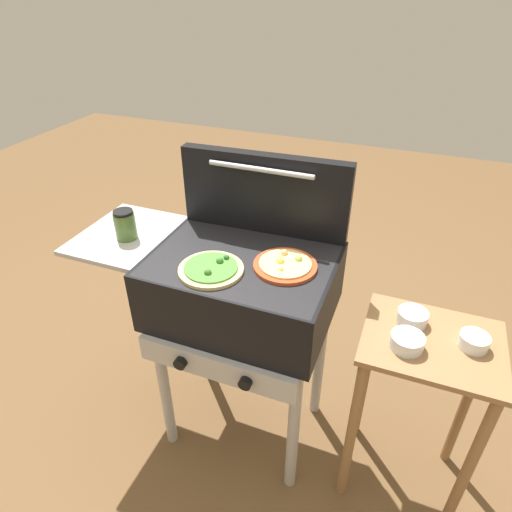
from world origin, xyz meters
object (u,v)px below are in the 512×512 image
Objects in this scene: topping_bowl_near at (412,318)px; topping_bowl_middle at (474,342)px; pizza_veggie at (211,269)px; sauce_jar at (125,225)px; grill at (239,291)px; prep_table at (420,385)px; topping_bowl_far at (407,342)px; pizza_cheese at (285,265)px.

topping_bowl_near is 1.09× the size of topping_bowl_middle.
pizza_veggie is 0.69m from topping_bowl_near.
grill is at bearing 3.27° from sauce_jar.
sauce_jar is 1.19m from prep_table.
sauce_jar is 1.05m from topping_bowl_far.
pizza_veggie is at bearing -165.05° from topping_bowl_near.
topping_bowl_middle reaches higher than prep_table.
sauce_jar is 1.24m from topping_bowl_middle.
prep_table is at bearing 1.51° from sauce_jar.
prep_table is at bearing -0.24° from pizza_cheese.
sauce_jar is at bearing -177.02° from pizza_cheese.
pizza_cheese is 0.63m from prep_table.
pizza_cheese is 0.46m from topping_bowl_near.
topping_bowl_middle is at bearing 1.41° from grill.
topping_bowl_middle is (0.19, -0.05, -0.00)m from topping_bowl_near.
topping_bowl_middle is (0.19, 0.08, -0.00)m from topping_bowl_far.
sauce_jar is 1.12× the size of topping_bowl_near.
sauce_jar is at bearing 178.17° from topping_bowl_far.
pizza_cheese is at bearing -171.88° from topping_bowl_near.
prep_table is at bearing -172.46° from topping_bowl_middle.
topping_bowl_near and topping_bowl_middle have the same top height.
grill is 9.11× the size of topping_bowl_far.
prep_table is 7.04× the size of topping_bowl_far.
prep_table is (1.11, 0.03, -0.42)m from sauce_jar.
topping_bowl_near and topping_bowl_far have the same top height.
topping_bowl_middle is (0.84, 0.13, -0.15)m from pizza_veggie.
sauce_jar is 1.06× the size of topping_bowl_far.
pizza_veggie is 0.86m from topping_bowl_middle.
prep_table is 0.25m from topping_bowl_near.
topping_bowl_far is at bearing -158.28° from topping_bowl_middle.
pizza_veggie is at bearing -11.83° from sauce_jar.
sauce_jar reaches higher than prep_table.
pizza_cheese reaches higher than topping_bowl_far.
topping_bowl_far is at bearing -5.56° from grill.
grill reaches higher than topping_bowl_near.
prep_table is 8.09× the size of topping_bowl_middle.
grill is at bearing -177.78° from pizza_cheese.
prep_table is 0.25m from topping_bowl_far.
topping_bowl_far is 1.15× the size of topping_bowl_middle.
topping_bowl_near is 0.13m from topping_bowl_far.
topping_bowl_near is 0.95× the size of topping_bowl_far.
pizza_cheese reaches higher than pizza_veggie.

